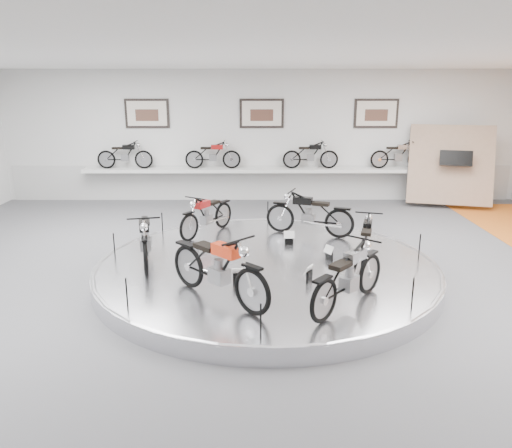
{
  "coord_description": "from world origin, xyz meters",
  "views": [
    {
      "loc": [
        -0.23,
        -8.59,
        3.53
      ],
      "look_at": [
        -0.2,
        0.6,
        0.97
      ],
      "focal_mm": 35.0,
      "sensor_mm": 36.0,
      "label": 1
    }
  ],
  "objects_px": {
    "shelf": "(262,170)",
    "bike_c": "(207,214)",
    "bike_b": "(309,213)",
    "bike_e": "(218,267)",
    "bike_d": "(145,237)",
    "bike_f": "(349,276)",
    "bike_a": "(366,240)",
    "display_platform": "(266,270)"
  },
  "relations": [
    {
      "from": "shelf",
      "to": "bike_c",
      "type": "relative_size",
      "value": 7.01
    },
    {
      "from": "bike_b",
      "to": "bike_e",
      "type": "xyz_separation_m",
      "value": [
        -1.77,
        -3.49,
        0.05
      ]
    },
    {
      "from": "bike_b",
      "to": "bike_c",
      "type": "distance_m",
      "value": 2.28
    },
    {
      "from": "bike_d",
      "to": "bike_f",
      "type": "height_order",
      "value": "same"
    },
    {
      "from": "shelf",
      "to": "bike_b",
      "type": "xyz_separation_m",
      "value": [
        0.99,
        -4.62,
        -0.2
      ]
    },
    {
      "from": "bike_b",
      "to": "bike_d",
      "type": "distance_m",
      "value": 3.71
    },
    {
      "from": "shelf",
      "to": "bike_e",
      "type": "height_order",
      "value": "bike_e"
    },
    {
      "from": "bike_a",
      "to": "bike_f",
      "type": "height_order",
      "value": "bike_f"
    },
    {
      "from": "bike_d",
      "to": "bike_f",
      "type": "relative_size",
      "value": 1.0
    },
    {
      "from": "bike_e",
      "to": "bike_c",
      "type": "bearing_deg",
      "value": 142.96
    },
    {
      "from": "shelf",
      "to": "bike_f",
      "type": "height_order",
      "value": "bike_f"
    },
    {
      "from": "bike_d",
      "to": "bike_e",
      "type": "height_order",
      "value": "bike_e"
    },
    {
      "from": "shelf",
      "to": "bike_e",
      "type": "distance_m",
      "value": 8.15
    },
    {
      "from": "bike_a",
      "to": "bike_e",
      "type": "xyz_separation_m",
      "value": [
        -2.65,
        -1.69,
        0.1
      ]
    },
    {
      "from": "shelf",
      "to": "bike_c",
      "type": "height_order",
      "value": "bike_c"
    },
    {
      "from": "display_platform",
      "to": "bike_e",
      "type": "distance_m",
      "value": 2.01
    },
    {
      "from": "display_platform",
      "to": "bike_d",
      "type": "distance_m",
      "value": 2.36
    },
    {
      "from": "display_platform",
      "to": "bike_a",
      "type": "height_order",
      "value": "bike_a"
    },
    {
      "from": "bike_a",
      "to": "bike_b",
      "type": "distance_m",
      "value": 2.0
    },
    {
      "from": "bike_c",
      "to": "bike_f",
      "type": "xyz_separation_m",
      "value": [
        2.46,
        -3.82,
        0.03
      ]
    },
    {
      "from": "shelf",
      "to": "bike_e",
      "type": "relative_size",
      "value": 5.9
    },
    {
      "from": "bike_c",
      "to": "bike_e",
      "type": "xyz_separation_m",
      "value": [
        0.51,
        -3.57,
        0.09
      ]
    },
    {
      "from": "shelf",
      "to": "bike_f",
      "type": "bearing_deg",
      "value": -82.01
    },
    {
      "from": "display_platform",
      "to": "shelf",
      "type": "bearing_deg",
      "value": 90.0
    },
    {
      "from": "display_platform",
      "to": "bike_f",
      "type": "relative_size",
      "value": 3.79
    },
    {
      "from": "bike_d",
      "to": "bike_e",
      "type": "distance_m",
      "value": 2.27
    },
    {
      "from": "bike_e",
      "to": "bike_f",
      "type": "height_order",
      "value": "bike_e"
    },
    {
      "from": "bike_e",
      "to": "display_platform",
      "type": "bearing_deg",
      "value": 110.25
    },
    {
      "from": "bike_d",
      "to": "bike_e",
      "type": "relative_size",
      "value": 0.91
    },
    {
      "from": "bike_a",
      "to": "shelf",
      "type": "bearing_deg",
      "value": 32.06
    },
    {
      "from": "shelf",
      "to": "display_platform",
      "type": "bearing_deg",
      "value": -90.0
    },
    {
      "from": "shelf",
      "to": "bike_d",
      "type": "height_order",
      "value": "bike_d"
    },
    {
      "from": "display_platform",
      "to": "bike_c",
      "type": "xyz_separation_m",
      "value": [
        -1.29,
        1.86,
        0.61
      ]
    },
    {
      "from": "bike_e",
      "to": "bike_f",
      "type": "xyz_separation_m",
      "value": [
        1.96,
        -0.25,
        -0.05
      ]
    },
    {
      "from": "bike_a",
      "to": "bike_f",
      "type": "xyz_separation_m",
      "value": [
        -0.69,
        -1.94,
        0.05
      ]
    },
    {
      "from": "bike_b",
      "to": "bike_e",
      "type": "relative_size",
      "value": 0.91
    },
    {
      "from": "bike_a",
      "to": "bike_e",
      "type": "distance_m",
      "value": 3.15
    },
    {
      "from": "bike_b",
      "to": "bike_f",
      "type": "bearing_deg",
      "value": 113.01
    },
    {
      "from": "bike_c",
      "to": "bike_e",
      "type": "bearing_deg",
      "value": 40.3
    },
    {
      "from": "bike_a",
      "to": "display_platform",
      "type": "bearing_deg",
      "value": 105.36
    },
    {
      "from": "bike_b",
      "to": "bike_c",
      "type": "xyz_separation_m",
      "value": [
        -2.28,
        0.08,
        -0.04
      ]
    },
    {
      "from": "display_platform",
      "to": "bike_d",
      "type": "relative_size",
      "value": 3.79
    }
  ]
}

